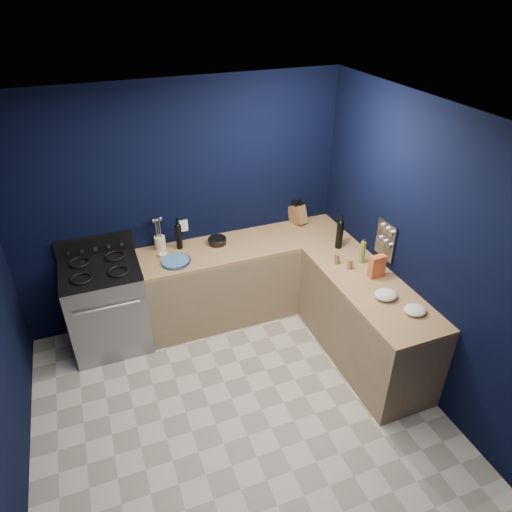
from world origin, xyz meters
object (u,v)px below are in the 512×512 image
gas_range (107,308)px  plate_stack (176,261)px  knife_block (297,214)px  crouton_bag (377,266)px  utensil_crock (160,243)px

gas_range → plate_stack: bearing=-7.7°
knife_block → gas_range: bearing=168.7°
gas_range → plate_stack: (0.73, -0.10, 0.46)m
gas_range → plate_stack: size_ratio=3.27×
crouton_bag → gas_range: bearing=155.6°
plate_stack → utensil_crock: size_ratio=1.94×
plate_stack → crouton_bag: crouton_bag is taller
gas_range → knife_block: bearing=6.4°
plate_stack → knife_block: bearing=13.0°
plate_stack → knife_block: knife_block is taller
gas_range → plate_stack: plate_stack is taller
utensil_crock → plate_stack: bearing=-75.5°
crouton_bag → utensil_crock: bearing=143.6°
gas_range → utensil_crock: size_ratio=6.34×
utensil_crock → knife_block: 1.61m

